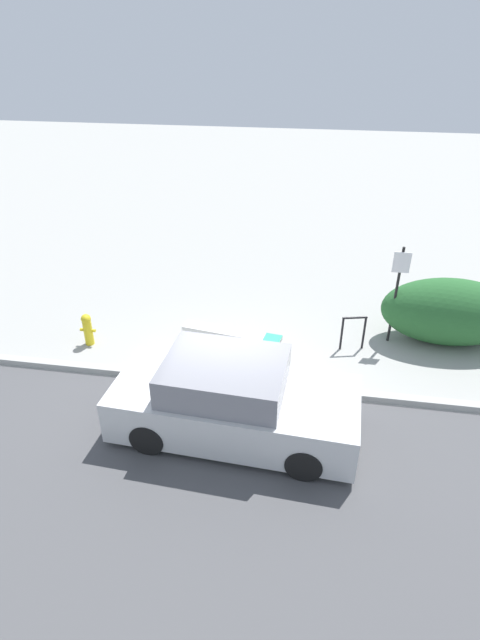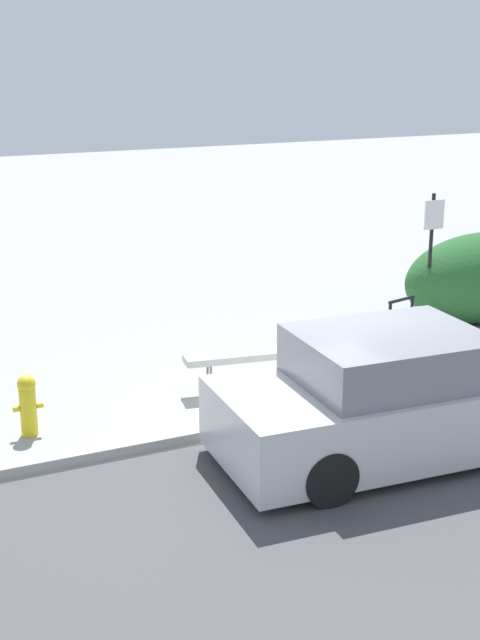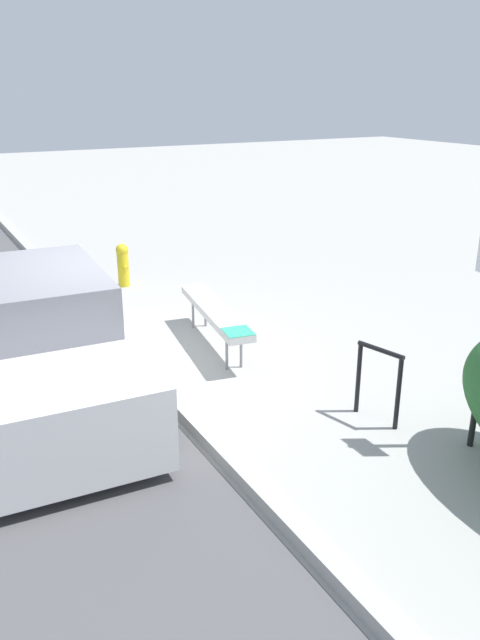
# 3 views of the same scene
# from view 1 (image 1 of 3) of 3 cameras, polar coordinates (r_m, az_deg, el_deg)

# --- Properties ---
(ground_plane) EXTENTS (60.00, 60.00, 0.00)m
(ground_plane) POSITION_cam_1_polar(r_m,az_deg,el_deg) (10.17, -1.14, -7.40)
(ground_plane) COLOR #9E9E99
(curb) EXTENTS (60.00, 0.20, 0.13)m
(curb) POSITION_cam_1_polar(r_m,az_deg,el_deg) (10.13, -1.14, -7.11)
(curb) COLOR #A8A8A3
(curb) RESTS_ON ground_plane
(bench) EXTENTS (2.23, 0.69, 0.56)m
(bench) POSITION_cam_1_polar(r_m,az_deg,el_deg) (10.85, -0.93, -1.54)
(bench) COLOR gray
(bench) RESTS_ON ground_plane
(bike_rack) EXTENTS (0.55, 0.18, 0.83)m
(bike_rack) POSITION_cam_1_polar(r_m,az_deg,el_deg) (11.25, 12.83, -1.06)
(bike_rack) COLOR black
(bike_rack) RESTS_ON ground_plane
(sign_post) EXTENTS (0.36, 0.08, 2.30)m
(sign_post) POSITION_cam_1_polar(r_m,az_deg,el_deg) (11.35, 17.52, 3.64)
(sign_post) COLOR black
(sign_post) RESTS_ON ground_plane
(fire_hydrant) EXTENTS (0.36, 0.22, 0.77)m
(fire_hydrant) POSITION_cam_1_polar(r_m,az_deg,el_deg) (11.70, -17.03, -0.92)
(fire_hydrant) COLOR gold
(fire_hydrant) RESTS_ON ground_plane
(shrub_hedge) EXTENTS (3.01, 1.46, 1.53)m
(shrub_hedge) POSITION_cam_1_polar(r_m,az_deg,el_deg) (12.06, 22.87, 0.86)
(shrub_hedge) COLOR #28602D
(shrub_hedge) RESTS_ON ground_plane
(parked_car_near) EXTENTS (4.31, 2.02, 1.46)m
(parked_car_near) POSITION_cam_1_polar(r_m,az_deg,el_deg) (8.73, -0.86, -9.27)
(parked_car_near) COLOR black
(parked_car_near) RESTS_ON ground_plane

